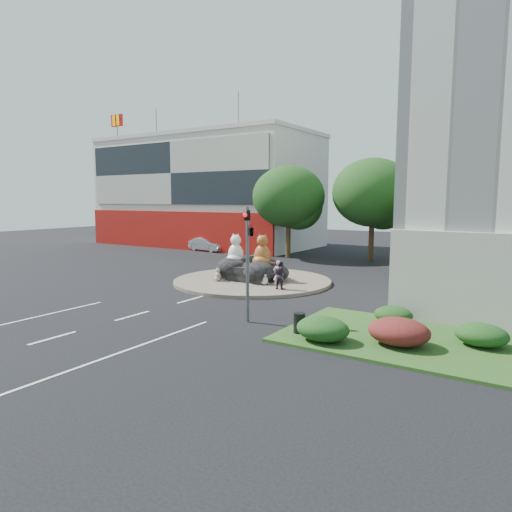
{
  "coord_description": "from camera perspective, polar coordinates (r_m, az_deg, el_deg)",
  "views": [
    {
      "loc": [
        15.76,
        -14.03,
        5.32
      ],
      "look_at": [
        1.44,
        8.19,
        2.0
      ],
      "focal_mm": 32.0,
      "sensor_mm": 36.0,
      "label": 1
    }
  ],
  "objects": [
    {
      "name": "tree_right",
      "position": [
        34.75,
        21.79,
        5.51
      ],
      "size": [
        5.7,
        5.7,
        7.3
      ],
      "color": "#382314",
      "rests_on": "ground"
    },
    {
      "name": "grass_verge",
      "position": [
        18.22,
        19.75,
        -10.05
      ],
      "size": [
        10.0,
        6.0,
        0.12
      ],
      "primitive_type": "cube",
      "color": "#1C4316",
      "rests_on": "ground"
    },
    {
      "name": "cat_white",
      "position": [
        29.4,
        -2.54,
        0.89
      ],
      "size": [
        1.3,
        1.15,
        2.03
      ],
      "primitive_type": null,
      "rotation": [
        0.0,
        0.0,
        -0.08
      ],
      "color": "silver",
      "rests_on": "rock_plinth"
    },
    {
      "name": "ground",
      "position": [
        21.76,
        -15.17,
        -7.24
      ],
      "size": [
        120.0,
        120.0,
        0.0
      ],
      "primitive_type": "plane",
      "color": "black",
      "rests_on": "ground"
    },
    {
      "name": "kitten_white",
      "position": [
        27.35,
        1.1,
        -2.82
      ],
      "size": [
        0.6,
        0.6,
        0.76
      ],
      "primitive_type": null,
      "rotation": [
        0.0,
        0.0,
        0.78
      ],
      "color": "beige",
      "rests_on": "roundabout_island"
    },
    {
      "name": "hedge_near_green",
      "position": [
        17.15,
        8.34,
        -8.99
      ],
      "size": [
        2.0,
        1.6,
        0.9
      ],
      "primitive_type": "ellipsoid",
      "color": "#123B13",
      "rests_on": "grass_verge"
    },
    {
      "name": "parked_car",
      "position": [
        46.86,
        -6.12,
        1.44
      ],
      "size": [
        4.27,
        1.81,
        1.37
      ],
      "primitive_type": "imported",
      "rotation": [
        0.0,
        0.0,
        1.48
      ],
      "color": "#AAADB2",
      "rests_on": "ground"
    },
    {
      "name": "street_lamp",
      "position": [
        22.24,
        25.25,
        4.5
      ],
      "size": [
        2.34,
        0.22,
        8.06
      ],
      "color": "#595B60",
      "rests_on": "ground"
    },
    {
      "name": "tree_mid",
      "position": [
        40.16,
        14.49,
        7.27
      ],
      "size": [
        6.84,
        6.84,
        8.76
      ],
      "color": "#382314",
      "rests_on": "ground"
    },
    {
      "name": "hedge_back_green",
      "position": [
        20.14,
        16.8,
        -7.05
      ],
      "size": [
        1.6,
        1.28,
        0.72
      ],
      "primitive_type": "ellipsoid",
      "color": "#123B13",
      "rests_on": "grass_verge"
    },
    {
      "name": "tree_left",
      "position": [
        41.12,
        4.21,
        7.04
      ],
      "size": [
        6.46,
        6.46,
        8.27
      ],
      "color": "#382314",
      "rests_on": "ground"
    },
    {
      "name": "rock_plinth",
      "position": [
        29.12,
        -0.46,
        -2.07
      ],
      "size": [
        3.2,
        2.6,
        0.9
      ],
      "primitive_type": null,
      "color": "black",
      "rests_on": "roundabout_island"
    },
    {
      "name": "roundabout_island",
      "position": [
        29.21,
        -0.46,
        -3.14
      ],
      "size": [
        10.0,
        10.0,
        0.2
      ],
      "primitive_type": "cylinder",
      "color": "brown",
      "rests_on": "ground"
    },
    {
      "name": "kitten_calico",
      "position": [
        28.68,
        -4.77,
        -2.29
      ],
      "size": [
        0.67,
        0.65,
        0.85
      ],
      "primitive_type": null,
      "rotation": [
        0.0,
        0.0,
        -0.61
      ],
      "color": "beige",
      "rests_on": "roundabout_island"
    },
    {
      "name": "hedge_red",
      "position": [
        17.24,
        17.43,
        -9.01
      ],
      "size": [
        2.2,
        1.76,
        0.99
      ],
      "primitive_type": "ellipsoid",
      "color": "#481613",
      "rests_on": "grass_verge"
    },
    {
      "name": "pedestrian_dark",
      "position": [
        26.03,
        2.99,
        -2.4
      ],
      "size": [
        0.8,
        0.63,
        1.61
      ],
      "primitive_type": "imported",
      "rotation": [
        0.0,
        0.0,
        3.11
      ],
      "color": "black",
      "rests_on": "roundabout_island"
    },
    {
      "name": "pedestrian_pink",
      "position": [
        26.02,
        2.81,
        -2.36
      ],
      "size": [
        0.7,
        0.59,
        1.65
      ],
      "primitive_type": "imported",
      "rotation": [
        0.0,
        0.0,
        3.52
      ],
      "color": "#BF7B91",
      "rests_on": "roundabout_island"
    },
    {
      "name": "litter_bin",
      "position": [
        18.06,
        5.44,
        -8.32
      ],
      "size": [
        0.59,
        0.59,
        0.78
      ],
      "primitive_type": "cylinder",
      "rotation": [
        0.0,
        0.0,
        0.37
      ],
      "color": "black",
      "rests_on": "grass_verge"
    },
    {
      "name": "cat_tabby",
      "position": [
        28.52,
        0.81,
        0.75
      ],
      "size": [
        1.37,
        1.22,
        2.08
      ],
      "primitive_type": null,
      "rotation": [
        0.0,
        0.0,
        0.12
      ],
      "color": "#C45828",
      "rests_on": "rock_plinth"
    },
    {
      "name": "traffic_light",
      "position": [
        19.33,
        -0.84,
        2.12
      ],
      "size": [
        0.44,
        1.24,
        5.0
      ],
      "color": "#595B60",
      "rests_on": "ground"
    },
    {
      "name": "shophouse_block",
      "position": [
        53.85,
        -6.09,
        8.04
      ],
      "size": [
        25.2,
        12.3,
        17.4
      ],
      "color": "beige",
      "rests_on": "ground"
    },
    {
      "name": "hedge_mid_green",
      "position": [
        18.26,
        26.37,
        -8.83
      ],
      "size": [
        1.8,
        1.44,
        0.81
      ],
      "primitive_type": "ellipsoid",
      "color": "#123B13",
      "rests_on": "grass_verge"
    }
  ]
}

